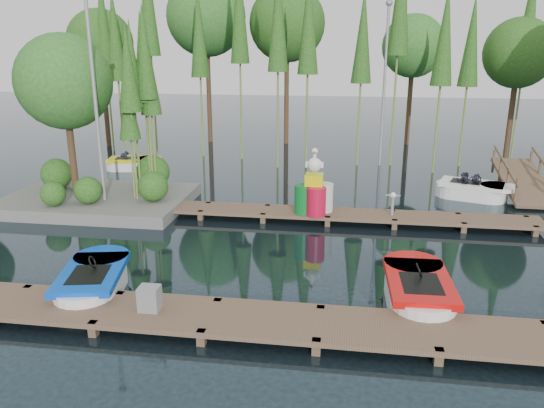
# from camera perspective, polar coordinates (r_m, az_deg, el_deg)

# --- Properties ---
(ground_plane) EXTENTS (90.00, 90.00, 0.00)m
(ground_plane) POSITION_cam_1_polar(r_m,az_deg,el_deg) (14.86, -2.20, -4.53)
(ground_plane) COLOR #1C2B34
(near_dock) EXTENTS (18.00, 1.50, 0.50)m
(near_dock) POSITION_cam_1_polar(r_m,az_deg,el_deg) (10.78, -6.70, -11.99)
(near_dock) COLOR brown
(near_dock) RESTS_ON ground
(far_dock) EXTENTS (15.00, 1.20, 0.50)m
(far_dock) POSITION_cam_1_polar(r_m,az_deg,el_deg) (16.99, 2.66, -0.95)
(far_dock) COLOR brown
(far_dock) RESTS_ON ground
(island) EXTENTS (6.20, 4.20, 6.75)m
(island) POSITION_cam_1_polar(r_m,az_deg,el_deg) (19.22, -19.44, 9.23)
(island) COLOR slate
(island) RESTS_ON ground
(tree_screen) EXTENTS (34.42, 18.53, 10.31)m
(tree_screen) POSITION_cam_1_polar(r_m,az_deg,el_deg) (24.64, -2.51, 18.46)
(tree_screen) COLOR #45301D
(tree_screen) RESTS_ON ground
(lamp_island) EXTENTS (0.30, 0.30, 7.25)m
(lamp_island) POSITION_cam_1_polar(r_m,az_deg,el_deg) (18.05, -18.65, 12.32)
(lamp_island) COLOR gray
(lamp_island) RESTS_ON ground
(lamp_rear) EXTENTS (0.30, 0.30, 7.25)m
(lamp_rear) POSITION_cam_1_polar(r_m,az_deg,el_deg) (24.66, 12.07, 13.80)
(lamp_rear) COLOR gray
(lamp_rear) RESTS_ON ground
(ramp) EXTENTS (1.50, 3.94, 1.49)m
(ramp) POSITION_cam_1_polar(r_m,az_deg,el_deg) (21.64, 25.45, 2.30)
(ramp) COLOR brown
(ramp) RESTS_ON ground
(boat_blue) EXTENTS (1.85, 3.05, 0.96)m
(boat_blue) POSITION_cam_1_polar(r_m,az_deg,el_deg) (12.67, -18.67, -8.02)
(boat_blue) COLOR white
(boat_blue) RESTS_ON ground
(boat_red) EXTENTS (1.43, 2.99, 0.99)m
(boat_red) POSITION_cam_1_polar(r_m,az_deg,el_deg) (12.01, 15.42, -9.08)
(boat_red) COLOR white
(boat_red) RESTS_ON ground
(boat_yellow_far) EXTENTS (2.66, 1.62, 1.24)m
(boat_yellow_far) POSITION_cam_1_polar(r_m,az_deg,el_deg) (24.67, -14.81, 4.22)
(boat_yellow_far) COLOR white
(boat_yellow_far) RESTS_ON ground
(boat_white_far) EXTENTS (3.07, 2.11, 1.33)m
(boat_white_far) POSITION_cam_1_polar(r_m,az_deg,el_deg) (20.67, 20.76, 1.39)
(boat_white_far) COLOR white
(boat_white_far) RESTS_ON ground
(utility_cabinet) EXTENTS (0.41, 0.35, 0.50)m
(utility_cabinet) POSITION_cam_1_polar(r_m,az_deg,el_deg) (11.00, -13.03, -9.86)
(utility_cabinet) COLOR gray
(utility_cabinet) RESTS_ON near_dock
(yellow_barrel) EXTENTS (0.55, 0.55, 0.82)m
(yellow_barrel) POSITION_cam_1_polar(r_m,az_deg,el_deg) (16.81, 3.97, 0.56)
(yellow_barrel) COLOR yellow
(yellow_barrel) RESTS_ON far_dock
(drum_cluster) EXTENTS (1.20, 1.10, 2.07)m
(drum_cluster) POSITION_cam_1_polar(r_m,az_deg,el_deg) (16.60, 4.60, 1.03)
(drum_cluster) COLOR #0B6824
(drum_cluster) RESTS_ON far_dock
(seagull_post) EXTENTS (0.46, 0.25, 0.73)m
(seagull_post) POSITION_cam_1_polar(r_m,az_deg,el_deg) (16.80, 12.86, 0.44)
(seagull_post) COLOR gray
(seagull_post) RESTS_ON far_dock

